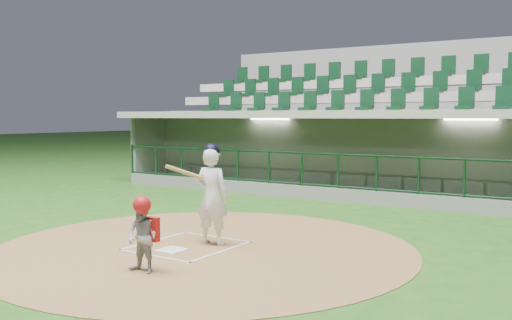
{
  "coord_description": "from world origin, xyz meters",
  "views": [
    {
      "loc": [
        6.23,
        -7.84,
        2.25
      ],
      "look_at": [
        -0.44,
        2.6,
        1.3
      ],
      "focal_mm": 40.0,
      "sensor_mm": 36.0,
      "label": 1
    }
  ],
  "objects": [
    {
      "name": "seating_deck",
      "position": [
        0.0,
        10.91,
        1.42
      ],
      "size": [
        17.0,
        6.72,
        5.15
      ],
      "color": "slate",
      "rests_on": "ground"
    },
    {
      "name": "dugout_structure",
      "position": [
        0.17,
        7.84,
        0.96
      ],
      "size": [
        16.4,
        3.7,
        3.0
      ],
      "color": "gray",
      "rests_on": "ground"
    },
    {
      "name": "dirt_circle",
      "position": [
        0.3,
        -0.2,
        0.01
      ],
      "size": [
        7.2,
        7.2,
        0.01
      ],
      "primitive_type": "cylinder",
      "color": "brown",
      "rests_on": "ground"
    },
    {
      "name": "batter",
      "position": [
        0.29,
        0.03,
        0.9
      ],
      "size": [
        0.87,
        0.88,
        1.77
      ],
      "color": "white",
      "rests_on": "dirt_circle"
    },
    {
      "name": "batter_box_chalk",
      "position": [
        0.0,
        -0.3,
        0.02
      ],
      "size": [
        1.55,
        1.8,
        0.01
      ],
      "color": "white",
      "rests_on": "ground"
    },
    {
      "name": "home_plate",
      "position": [
        0.0,
        -0.7,
        0.02
      ],
      "size": [
        0.43,
        0.43,
        0.02
      ],
      "primitive_type": "cube",
      "color": "white",
      "rests_on": "dirt_circle"
    },
    {
      "name": "ground",
      "position": [
        0.0,
        0.0,
        0.0
      ],
      "size": [
        120.0,
        120.0,
        0.0
      ],
      "primitive_type": "plane",
      "color": "#214E16",
      "rests_on": "ground"
    },
    {
      "name": "catcher",
      "position": [
        0.53,
        -1.93,
        0.57
      ],
      "size": [
        0.51,
        0.4,
        1.11
      ],
      "color": "#939499",
      "rests_on": "dirt_circle"
    }
  ]
}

